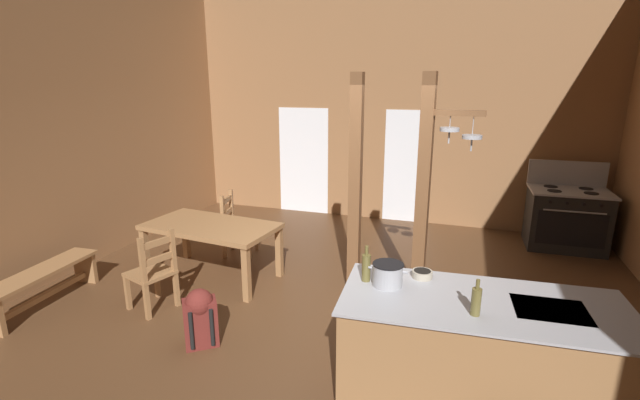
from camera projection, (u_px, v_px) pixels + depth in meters
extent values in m
cube|color=brown|center=(316.00, 335.00, 4.66)|extent=(8.11, 9.02, 0.10)
cube|color=#93663F|center=(390.00, 104.00, 7.92)|extent=(8.11, 0.14, 4.29)
cube|color=#93663F|center=(17.00, 116.00, 5.21)|extent=(0.14, 9.02, 4.29)
cube|color=white|center=(304.00, 161.00, 8.64)|extent=(1.00, 0.01, 2.05)
cube|color=white|center=(407.00, 167.00, 8.03)|extent=(0.84, 0.01, 2.05)
cube|color=#9E7044|center=(477.00, 354.00, 3.50)|extent=(2.15, 1.03, 0.89)
cube|color=#A8AAB2|center=(483.00, 303.00, 3.38)|extent=(2.21, 1.09, 0.02)
cube|color=black|center=(550.00, 309.00, 3.26)|extent=(0.54, 0.43, 0.00)
cube|color=black|center=(470.00, 365.00, 4.00)|extent=(1.99, 0.16, 0.10)
cube|color=black|center=(566.00, 220.00, 6.87)|extent=(1.11, 0.78, 0.90)
cube|color=black|center=(571.00, 229.00, 6.52)|extent=(0.94, 0.02, 0.52)
cylinder|color=#A8AAB2|center=(574.00, 212.00, 6.42)|extent=(0.83, 0.04, 0.02)
cube|color=#A8AAB2|center=(570.00, 191.00, 6.74)|extent=(1.15, 0.82, 0.03)
cube|color=#A8AAB2|center=(567.00, 173.00, 7.02)|extent=(1.14, 0.06, 0.40)
cylinder|color=black|center=(591.00, 193.00, 6.53)|extent=(0.20, 0.20, 0.01)
cylinder|color=black|center=(554.00, 191.00, 6.67)|extent=(0.20, 0.20, 0.01)
cylinder|color=black|center=(586.00, 189.00, 6.81)|extent=(0.20, 0.20, 0.01)
cylinder|color=black|center=(551.00, 186.00, 6.95)|extent=(0.20, 0.20, 0.01)
cylinder|color=black|center=(601.00, 206.00, 6.31)|extent=(0.04, 0.03, 0.04)
cylinder|color=black|center=(584.00, 204.00, 6.37)|extent=(0.04, 0.03, 0.04)
cylinder|color=black|center=(567.00, 203.00, 6.43)|extent=(0.04, 0.03, 0.04)
cylinder|color=black|center=(550.00, 202.00, 6.49)|extent=(0.04, 0.03, 0.04)
cube|color=brown|center=(423.00, 194.00, 4.94)|extent=(0.15, 0.15, 2.64)
cube|color=brown|center=(453.00, 113.00, 4.61)|extent=(0.66, 0.13, 0.06)
cylinder|color=#A8AAB2|center=(450.00, 120.00, 4.64)|extent=(0.01, 0.01, 0.15)
cylinder|color=#A8AAB2|center=(450.00, 129.00, 4.66)|extent=(0.22, 0.22, 0.04)
cylinder|color=#A8AAB2|center=(449.00, 137.00, 4.69)|extent=(0.02, 0.02, 0.14)
cylinder|color=#A8AAB2|center=(473.00, 124.00, 4.56)|extent=(0.01, 0.01, 0.22)
cylinder|color=#A8AAB2|center=(472.00, 137.00, 4.60)|extent=(0.22, 0.22, 0.04)
cylinder|color=#A8AAB2|center=(471.00, 144.00, 4.62)|extent=(0.02, 0.02, 0.14)
cube|color=brown|center=(355.00, 187.00, 5.26)|extent=(0.14, 0.14, 2.64)
cube|color=#9E7044|center=(211.00, 226.00, 5.74)|extent=(1.79, 1.08, 0.06)
cube|color=#9E7044|center=(186.00, 236.00, 6.50)|extent=(0.09, 0.09, 0.68)
cube|color=#9E7044|center=(279.00, 252.00, 5.87)|extent=(0.09, 0.09, 0.68)
cube|color=#9E7044|center=(145.00, 254.00, 5.81)|extent=(0.09, 0.09, 0.68)
cube|color=#9E7044|center=(246.00, 275.00, 5.18)|extent=(0.09, 0.09, 0.68)
cube|color=#9E7044|center=(240.00, 227.00, 6.61)|extent=(0.51, 0.51, 0.04)
cube|color=#9E7044|center=(257.00, 237.00, 6.82)|extent=(0.06, 0.06, 0.41)
cube|color=#9E7044|center=(249.00, 246.00, 6.46)|extent=(0.06, 0.06, 0.41)
cube|color=#9E7044|center=(232.00, 220.00, 6.80)|extent=(0.06, 0.06, 0.95)
cube|color=#9E7044|center=(223.00, 227.00, 6.44)|extent=(0.06, 0.06, 0.95)
cube|color=#9E7044|center=(227.00, 200.00, 6.53)|extent=(0.10, 0.38, 0.07)
cube|color=#9E7044|center=(227.00, 212.00, 6.58)|extent=(0.10, 0.38, 0.07)
cube|color=#9E7044|center=(150.00, 273.00, 5.01)|extent=(0.56, 0.56, 0.04)
cube|color=#9E7044|center=(128.00, 293.00, 5.03)|extent=(0.06, 0.06, 0.41)
cube|color=#9E7044|center=(157.00, 281.00, 5.33)|extent=(0.06, 0.06, 0.41)
cube|color=#9E7044|center=(144.00, 280.00, 4.74)|extent=(0.06, 0.06, 0.95)
cube|color=#9E7044|center=(174.00, 268.00, 5.04)|extent=(0.06, 0.06, 0.95)
cube|color=#9E7044|center=(157.00, 243.00, 4.80)|extent=(0.15, 0.37, 0.07)
cube|color=#9E7044|center=(158.00, 259.00, 4.85)|extent=(0.15, 0.37, 0.07)
cube|color=#9E7044|center=(40.00, 272.00, 5.07)|extent=(0.45, 1.43, 0.04)
cube|color=#9E7044|center=(85.00, 267.00, 5.73)|extent=(0.31, 0.08, 0.40)
cube|color=#9E7044|center=(45.00, 296.00, 5.15)|extent=(0.13, 1.21, 0.06)
cube|color=maroon|center=(201.00, 323.00, 4.34)|extent=(0.39, 0.37, 0.48)
cube|color=maroon|center=(200.00, 323.00, 4.48)|extent=(0.21, 0.18, 0.17)
cylinder|color=black|center=(191.00, 331.00, 4.20)|extent=(0.06, 0.06, 0.38)
cylinder|color=black|center=(212.00, 327.00, 4.26)|extent=(0.06, 0.06, 0.38)
sphere|color=maroon|center=(199.00, 303.00, 4.29)|extent=(0.38, 0.38, 0.27)
cylinder|color=#A8AAB2|center=(388.00, 275.00, 3.62)|extent=(0.25, 0.25, 0.18)
cylinder|color=black|center=(388.00, 264.00, 3.60)|extent=(0.26, 0.26, 0.01)
cylinder|color=#A8AAB2|center=(371.00, 268.00, 3.65)|extent=(0.05, 0.02, 0.02)
cylinder|color=#A8AAB2|center=(405.00, 272.00, 3.57)|extent=(0.05, 0.02, 0.02)
cylinder|color=#B2A893|center=(422.00, 274.00, 3.78)|extent=(0.17, 0.17, 0.06)
cylinder|color=black|center=(422.00, 271.00, 3.77)|extent=(0.14, 0.14, 0.00)
cylinder|color=brown|center=(476.00, 302.00, 3.16)|extent=(0.07, 0.07, 0.20)
cylinder|color=brown|center=(478.00, 284.00, 3.12)|extent=(0.03, 0.03, 0.07)
cylinder|color=brown|center=(366.00, 268.00, 3.70)|extent=(0.07, 0.07, 0.23)
cylinder|color=brown|center=(367.00, 250.00, 3.66)|extent=(0.03, 0.03, 0.08)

